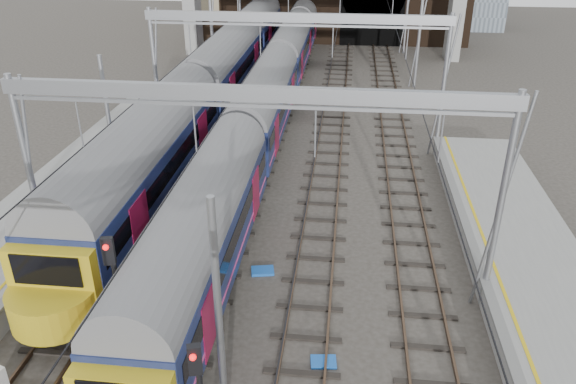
# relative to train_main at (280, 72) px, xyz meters

# --- Properties ---
(tracks) EXTENTS (14.40, 80.00, 0.22)m
(tracks) POSITION_rel_train_main_xyz_m (2.00, -15.44, -2.37)
(tracks) COLOR #4C3828
(tracks) RESTS_ON ground
(overhead_line) EXTENTS (16.80, 80.00, 8.00)m
(overhead_line) POSITION_rel_train_main_xyz_m (2.00, -8.95, 4.18)
(overhead_line) COLOR gray
(overhead_line) RESTS_ON ground
(retaining_wall) EXTENTS (28.00, 2.75, 9.00)m
(retaining_wall) POSITION_rel_train_main_xyz_m (3.40, 21.50, 1.94)
(retaining_wall) COLOR black
(retaining_wall) RESTS_ON ground
(train_main) EXTENTS (2.63, 60.94, 4.59)m
(train_main) POSITION_rel_train_main_xyz_m (0.00, 0.00, 0.00)
(train_main) COLOR black
(train_main) RESTS_ON ground
(train_second) EXTENTS (3.02, 52.33, 5.12)m
(train_second) POSITION_rel_train_main_xyz_m (-4.00, 0.10, 0.23)
(train_second) COLOR black
(train_second) RESTS_ON ground
(signal_near_left) EXTENTS (0.36, 0.46, 4.73)m
(signal_near_left) POSITION_rel_train_main_xyz_m (-1.45, -26.80, 0.61)
(signal_near_left) COLOR black
(signal_near_left) RESTS_ON ground
(equip_cover_a) EXTENTS (0.86, 0.65, 0.09)m
(equip_cover_a) POSITION_rel_train_main_xyz_m (4.64, -26.07, -2.34)
(equip_cover_a) COLOR blue
(equip_cover_a) RESTS_ON ground
(equip_cover_b) EXTENTS (0.99, 0.78, 0.10)m
(equip_cover_b) POSITION_rel_train_main_xyz_m (1.98, -21.35, -2.34)
(equip_cover_b) COLOR blue
(equip_cover_b) RESTS_ON ground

